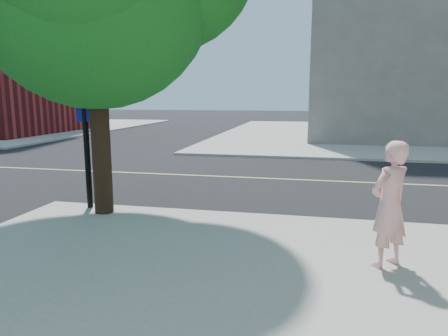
# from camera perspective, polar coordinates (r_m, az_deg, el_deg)

# --- Properties ---
(ground) EXTENTS (140.00, 140.00, 0.00)m
(ground) POSITION_cam_1_polar(r_m,az_deg,el_deg) (10.44, -18.08, -5.40)
(ground) COLOR black
(ground) RESTS_ON ground
(road_ew) EXTENTS (140.00, 9.00, 0.01)m
(road_ew) POSITION_cam_1_polar(r_m,az_deg,el_deg) (14.40, -9.14, -0.84)
(road_ew) COLOR black
(road_ew) RESTS_ON ground
(sidewalk_ne) EXTENTS (29.00, 25.00, 0.12)m
(sidewalk_ne) POSITION_cam_1_polar(r_m,az_deg,el_deg) (31.42, 27.48, 4.10)
(sidewalk_ne) COLOR #A2A298
(sidewalk_ne) RESTS_ON ground
(man_on_phone) EXTENTS (0.83, 0.81, 1.93)m
(man_on_phone) POSITION_cam_1_polar(r_m,az_deg,el_deg) (6.60, 22.22, -4.78)
(man_on_phone) COLOR #F6AAA9
(man_on_phone) RESTS_ON sidewalk_se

